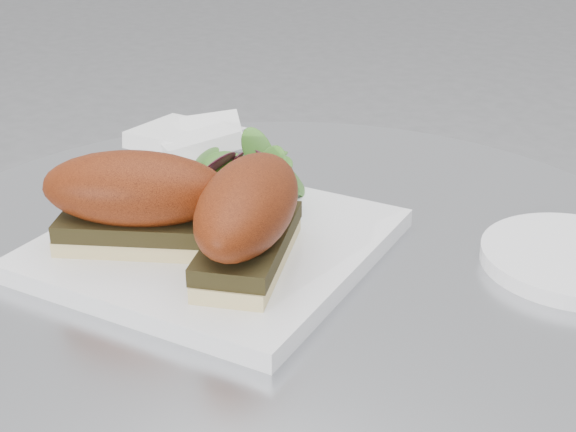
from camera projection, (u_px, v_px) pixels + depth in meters
name	position (u px, v px, depth m)	size (l,w,h in m)	color
plate	(215.00, 244.00, 0.67)	(0.25, 0.25, 0.02)	white
sandwich_left	(136.00, 199.00, 0.63)	(0.16, 0.14, 0.08)	#D5C785
sandwich_right	(248.00, 215.00, 0.61)	(0.13, 0.17, 0.08)	#D5C785
salad	(238.00, 169.00, 0.74)	(0.11, 0.11, 0.05)	#56892C
napkin	(193.00, 149.00, 0.88)	(0.13, 0.13, 0.02)	white
saucer	(574.00, 258.00, 0.65)	(0.15, 0.15, 0.01)	white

